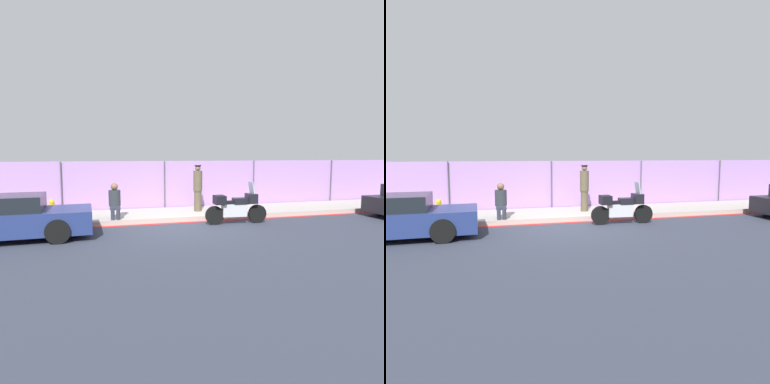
# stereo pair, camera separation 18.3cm
# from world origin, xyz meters

# --- Properties ---
(ground_plane) EXTENTS (120.00, 120.00, 0.00)m
(ground_plane) POSITION_xyz_m (0.00, 0.00, 0.00)
(ground_plane) COLOR #333847
(sidewalk) EXTENTS (30.24, 2.44, 0.18)m
(sidewalk) POSITION_xyz_m (0.00, 2.11, 0.09)
(sidewalk) COLOR #ADA89E
(sidewalk) RESTS_ON ground_plane
(curb_paint_stripe) EXTENTS (30.24, 0.18, 0.01)m
(curb_paint_stripe) POSITION_xyz_m (0.00, 0.80, 0.00)
(curb_paint_stripe) COLOR red
(curb_paint_stripe) RESTS_ON ground_plane
(storefront_fence) EXTENTS (28.73, 0.17, 2.13)m
(storefront_fence) POSITION_xyz_m (0.00, 3.41, 1.06)
(storefront_fence) COLOR #AD7FC6
(storefront_fence) RESTS_ON ground_plane
(motorcycle) EXTENTS (2.21, 0.57, 1.46)m
(motorcycle) POSITION_xyz_m (1.91, 0.16, 0.59)
(motorcycle) COLOR black
(motorcycle) RESTS_ON ground_plane
(officer_standing) EXTENTS (0.35, 0.35, 1.81)m
(officer_standing) POSITION_xyz_m (1.09, 2.06, 1.11)
(officer_standing) COLOR brown
(officer_standing) RESTS_ON sidewalk
(person_seated_on_curb) EXTENTS (0.41, 0.66, 1.24)m
(person_seated_on_curb) POSITION_xyz_m (-2.14, 1.33, 0.85)
(person_seated_on_curb) COLOR #2D3342
(person_seated_on_curb) RESTS_ON sidewalk
(parked_car_right_down_street) EXTENTS (4.82, 1.99, 1.27)m
(parked_car_right_down_street) POSITION_xyz_m (-5.33, -0.30, 0.62)
(parked_car_right_down_street) COLOR navy
(parked_car_right_down_street) RESTS_ON ground_plane
(fire_hydrant) EXTENTS (0.20, 0.26, 0.66)m
(fire_hydrant) POSITION_xyz_m (-4.26, 1.94, 0.50)
(fire_hydrant) COLOR gold
(fire_hydrant) RESTS_ON sidewalk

